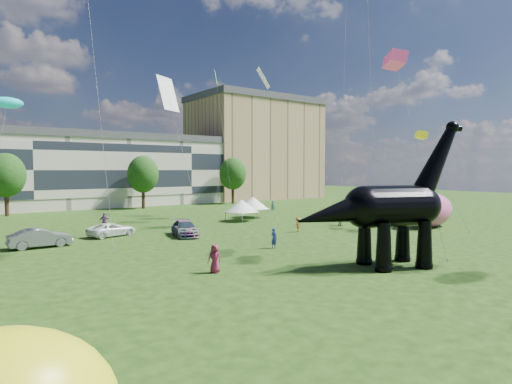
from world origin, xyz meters
TOP-DOWN VIEW (x-y plane):
  - ground at (0.00, 0.00)m, footprint 220.00×220.00m
  - terrace_row at (-8.00, 62.00)m, footprint 78.00×11.00m
  - apartment_block at (40.00, 65.00)m, footprint 28.00×18.00m
  - tree_mid_left at (-12.00, 53.00)m, footprint 5.20×5.20m
  - tree_mid_right at (8.00, 53.00)m, footprint 5.20×5.20m
  - tree_far_right at (26.00, 53.00)m, footprint 5.20×5.20m
  - dinosaur_sculpture at (4.99, 1.78)m, footprint 12.54×5.85m
  - car_grey at (-12.69, 23.43)m, footprint 4.99×1.84m
  - car_white at (-5.85, 26.08)m, footprint 5.18×3.37m
  - car_dark at (0.02, 21.89)m, footprint 3.42×5.54m
  - gazebo_near at (11.51, 28.76)m, footprint 4.76×4.76m
  - gazebo_far at (14.99, 31.10)m, footprint 5.20×5.20m
  - inflatable_pink at (25.72, 11.39)m, footprint 8.15×4.64m
  - visitors at (-3.08, 15.25)m, footprint 54.19×46.08m
  - kites at (-8.41, 4.76)m, footprint 57.55×50.84m

SIDE VIEW (x-z plane):
  - ground at x=0.00m, z-range 0.00..0.00m
  - car_white at x=-5.85m, z-range 0.00..1.33m
  - car_dark at x=0.02m, z-range 0.00..1.50m
  - car_grey at x=-12.69m, z-range 0.00..1.63m
  - visitors at x=-3.08m, z-range -0.05..1.84m
  - gazebo_near at x=11.51m, z-range 0.56..3.33m
  - inflatable_pink at x=25.72m, z-range 0.00..3.90m
  - gazebo_far at x=14.99m, z-range 0.58..3.45m
  - dinosaur_sculpture at x=4.99m, z-range -1.27..9.10m
  - terrace_row at x=-8.00m, z-range 0.00..12.00m
  - tree_mid_left at x=-12.00m, z-range 1.57..11.01m
  - tree_mid_right at x=8.00m, z-range 1.57..11.01m
  - tree_far_right at x=26.00m, z-range 1.57..11.01m
  - apartment_block at x=40.00m, z-range 0.00..22.00m
  - kites at x=-8.41m, z-range 0.35..28.90m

